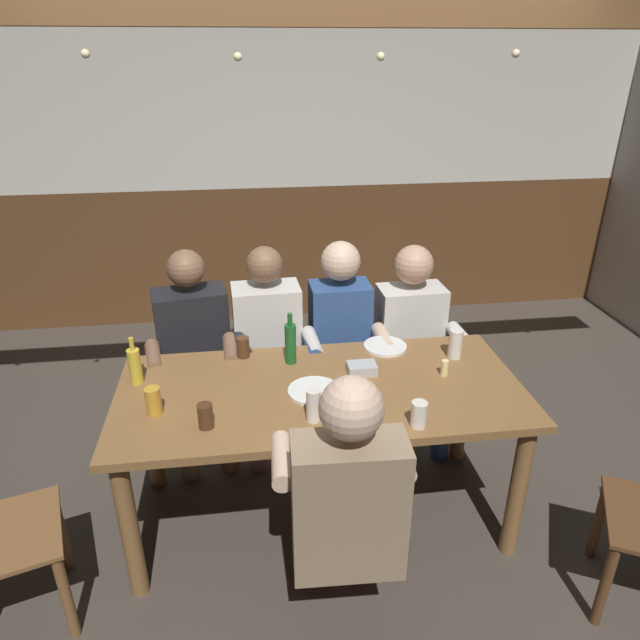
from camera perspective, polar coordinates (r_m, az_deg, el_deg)
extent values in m
plane|color=#423A33|center=(3.21, 0.00, -18.34)|extent=(7.17, 7.17, 0.00)
cube|color=beige|center=(4.90, -4.31, 20.48)|extent=(5.98, 0.12, 1.28)
cube|color=brown|center=(5.15, -3.87, 6.72)|extent=(5.98, 0.12, 1.17)
cube|color=brown|center=(2.68, -1.13, 28.73)|extent=(5.38, 0.14, 0.16)
cube|color=brown|center=(2.73, 0.07, -7.11)|extent=(1.90, 0.88, 0.04)
cylinder|color=brown|center=(2.72, -18.37, -19.06)|extent=(0.08, 0.08, 0.74)
cylinder|color=brown|center=(2.92, 19.01, -15.71)|extent=(0.08, 0.08, 0.74)
cylinder|color=brown|center=(3.27, -16.39, -10.36)|extent=(0.08, 0.08, 0.74)
cylinder|color=brown|center=(3.43, 13.94, -8.18)|extent=(0.08, 0.08, 0.74)
cube|color=black|center=(3.38, -12.51, -1.44)|extent=(0.44, 0.30, 0.54)
sphere|color=brown|center=(3.22, -13.17, 5.01)|extent=(0.21, 0.21, 0.21)
cylinder|color=#997F60|center=(3.39, -9.98, -5.99)|extent=(0.20, 0.41, 0.13)
cylinder|color=#997F60|center=(3.38, -13.70, -6.52)|extent=(0.20, 0.41, 0.13)
cylinder|color=#997F60|center=(3.38, -9.10, -11.54)|extent=(0.10, 0.10, 0.42)
cylinder|color=#997F60|center=(3.36, -12.88, -12.10)|extent=(0.10, 0.10, 0.42)
cylinder|color=black|center=(3.16, -7.85, -2.42)|extent=(0.13, 0.29, 0.08)
cylinder|color=brown|center=(3.13, -16.17, -3.57)|extent=(0.13, 0.29, 0.08)
cube|color=silver|center=(3.37, -5.25, -1.01)|extent=(0.39, 0.26, 0.55)
sphere|color=brown|center=(3.21, -5.53, 5.50)|extent=(0.20, 0.20, 0.20)
cylinder|color=#B78493|center=(3.39, -3.09, -5.65)|extent=(0.15, 0.38, 0.13)
cylinder|color=#B78493|center=(3.37, -6.66, -5.95)|extent=(0.15, 0.38, 0.13)
cylinder|color=#B78493|center=(3.38, -2.55, -11.15)|extent=(0.10, 0.10, 0.42)
cylinder|color=#B78493|center=(3.37, -6.18, -11.49)|extent=(0.10, 0.10, 0.42)
cylinder|color=silver|center=(3.15, -0.78, -2.31)|extent=(0.09, 0.28, 0.08)
cylinder|color=brown|center=(3.11, -8.85, -2.96)|extent=(0.09, 0.28, 0.08)
cube|color=#2D4C84|center=(3.41, 1.96, -0.66)|extent=(0.35, 0.24, 0.54)
sphere|color=beige|center=(3.25, 2.06, 5.88)|extent=(0.22, 0.22, 0.22)
cylinder|color=#997F60|center=(3.41, 3.96, -5.45)|extent=(0.14, 0.43, 0.13)
cylinder|color=#997F60|center=(3.38, 0.80, -5.72)|extent=(0.14, 0.43, 0.13)
cylinder|color=#997F60|center=(3.38, 4.62, -11.18)|extent=(0.10, 0.10, 0.42)
cylinder|color=#997F60|center=(3.35, 1.39, -11.51)|extent=(0.10, 0.10, 0.42)
cylinder|color=beige|center=(3.22, 6.36, -1.93)|extent=(0.09, 0.28, 0.08)
cylinder|color=#2D4C84|center=(3.14, -0.81, -2.46)|extent=(0.09, 0.28, 0.08)
cube|color=silver|center=(3.51, 8.86, -0.56)|extent=(0.40, 0.24, 0.49)
sphere|color=tan|center=(3.36, 9.30, 5.44)|extent=(0.23, 0.23, 0.23)
cylinder|color=#2D4C84|center=(3.52, 11.07, -4.86)|extent=(0.15, 0.43, 0.13)
cylinder|color=#2D4C84|center=(3.45, 7.74, -5.22)|extent=(0.15, 0.43, 0.13)
cylinder|color=#2D4C84|center=(3.49, 11.93, -10.41)|extent=(0.10, 0.10, 0.42)
cylinder|color=#2D4C84|center=(3.43, 8.54, -10.88)|extent=(0.10, 0.10, 0.42)
cylinder|color=silver|center=(3.36, 13.86, -1.74)|extent=(0.09, 0.28, 0.08)
cylinder|color=silver|center=(3.22, 6.50, -2.41)|extent=(0.09, 0.28, 0.08)
cube|color=#997F60|center=(2.16, 2.87, -17.95)|extent=(0.41, 0.22, 0.55)
sphere|color=beige|center=(1.90, 3.14, -8.73)|extent=(0.22, 0.22, 0.22)
cylinder|color=#AD1919|center=(2.44, -0.55, -20.06)|extent=(0.15, 0.42, 0.13)
cylinder|color=#AD1919|center=(2.46, 4.95, -19.67)|extent=(0.15, 0.42, 0.13)
cylinder|color=#AD1919|center=(2.78, -0.89, -20.97)|extent=(0.10, 0.10, 0.42)
cylinder|color=#AD1919|center=(2.80, 3.99, -20.63)|extent=(0.10, 0.10, 0.42)
cylinder|color=beige|center=(2.31, -3.84, -13.71)|extent=(0.09, 0.28, 0.08)
cylinder|color=beige|center=(2.36, 7.84, -12.99)|extent=(0.09, 0.28, 0.08)
cube|color=brown|center=(2.77, -29.01, -18.26)|extent=(0.55, 0.55, 0.02)
cylinder|color=brown|center=(3.04, -24.25, -18.59)|extent=(0.04, 0.04, 0.44)
cylinder|color=brown|center=(2.76, -23.85, -23.79)|extent=(0.04, 0.04, 0.44)
cylinder|color=brown|center=(2.85, 26.40, -22.47)|extent=(0.04, 0.04, 0.44)
cylinder|color=brown|center=(3.13, 25.89, -17.46)|extent=(0.04, 0.04, 0.44)
cylinder|color=#F9E08C|center=(2.86, 12.25, -4.66)|extent=(0.04, 0.04, 0.08)
cube|color=#B2B7BC|center=(2.83, 4.17, -4.81)|extent=(0.14, 0.10, 0.05)
cylinder|color=white|center=(3.08, 6.47, -2.61)|extent=(0.23, 0.23, 0.01)
cylinder|color=white|center=(2.68, -0.57, -7.04)|extent=(0.25, 0.25, 0.01)
cylinder|color=#195923|center=(2.88, -2.94, -2.38)|extent=(0.06, 0.06, 0.21)
cylinder|color=#195923|center=(2.82, -3.00, 0.07)|extent=(0.02, 0.02, 0.06)
cylinder|color=gold|center=(2.85, -17.87, -4.41)|extent=(0.06, 0.06, 0.18)
cylinder|color=gold|center=(2.80, -18.19, -2.27)|extent=(0.02, 0.02, 0.06)
cylinder|color=gold|center=(2.61, -16.19, -7.73)|extent=(0.07, 0.07, 0.13)
cylinder|color=white|center=(2.47, 9.78, -9.19)|extent=(0.07, 0.07, 0.11)
cylinder|color=white|center=(3.02, 13.27, -2.31)|extent=(0.07, 0.07, 0.15)
cylinder|color=#4C2D19|center=(2.47, -11.29, -9.32)|extent=(0.07, 0.07, 0.11)
cylinder|color=#4C2D19|center=(2.98, -7.64, -2.69)|extent=(0.07, 0.07, 0.11)
cylinder|color=white|center=(2.46, -0.65, -8.48)|extent=(0.06, 0.06, 0.15)
sphere|color=#F9EAB2|center=(2.67, -22.24, 23.24)|extent=(0.04, 0.04, 0.04)
sphere|color=#F9EAB2|center=(2.60, -8.14, 24.42)|extent=(0.04, 0.04, 0.04)
sphere|color=#F9EAB2|center=(2.68, 6.05, 24.54)|extent=(0.04, 0.04, 0.04)
sphere|color=#F9EAB2|center=(2.87, 18.84, 23.73)|extent=(0.04, 0.04, 0.04)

